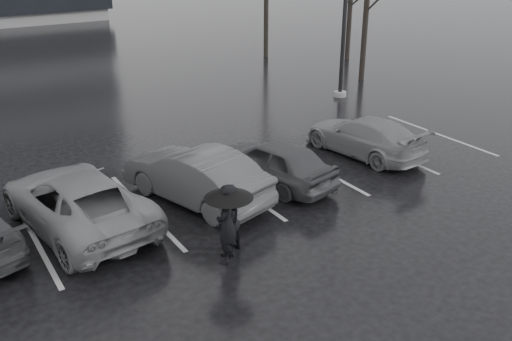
{
  "coord_description": "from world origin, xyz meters",
  "views": [
    {
      "loc": [
        -6.81,
        -10.39,
        6.84
      ],
      "look_at": [
        0.32,
        1.0,
        1.1
      ],
      "focal_mm": 40.0,
      "sensor_mm": 36.0,
      "label": 1
    }
  ],
  "objects_px": {
    "car_west_b": "(77,201)",
    "pedestrian_right": "(227,222)",
    "car_main": "(274,162)",
    "car_east": "(364,136)",
    "car_west_a": "(195,175)",
    "pedestrian_left": "(227,224)"
  },
  "relations": [
    {
      "from": "car_main",
      "to": "pedestrian_right",
      "type": "height_order",
      "value": "pedestrian_right"
    },
    {
      "from": "car_east",
      "to": "car_west_a",
      "type": "bearing_deg",
      "value": -5.42
    },
    {
      "from": "car_main",
      "to": "pedestrian_left",
      "type": "bearing_deg",
      "value": 29.76
    },
    {
      "from": "car_west_a",
      "to": "car_west_b",
      "type": "relative_size",
      "value": 0.88
    },
    {
      "from": "car_main",
      "to": "car_west_b",
      "type": "bearing_deg",
      "value": -16.83
    },
    {
      "from": "car_east",
      "to": "pedestrian_left",
      "type": "relative_size",
      "value": 2.3
    },
    {
      "from": "car_main",
      "to": "car_west_a",
      "type": "height_order",
      "value": "car_west_a"
    },
    {
      "from": "car_main",
      "to": "pedestrian_right",
      "type": "bearing_deg",
      "value": 28.26
    },
    {
      "from": "car_main",
      "to": "car_east",
      "type": "distance_m",
      "value": 3.79
    },
    {
      "from": "car_east",
      "to": "car_west_b",
      "type": "bearing_deg",
      "value": -7.44
    },
    {
      "from": "car_west_a",
      "to": "pedestrian_right",
      "type": "distance_m",
      "value": 2.87
    },
    {
      "from": "car_main",
      "to": "car_west_b",
      "type": "xyz_separation_m",
      "value": [
        -5.53,
        0.39,
        0.04
      ]
    },
    {
      "from": "car_west_a",
      "to": "pedestrian_right",
      "type": "relative_size",
      "value": 2.89
    },
    {
      "from": "car_main",
      "to": "car_west_b",
      "type": "relative_size",
      "value": 0.77
    },
    {
      "from": "car_west_a",
      "to": "pedestrian_left",
      "type": "xyz_separation_m",
      "value": [
        -0.78,
        -3.09,
        0.19
      ]
    },
    {
      "from": "car_west_b",
      "to": "pedestrian_right",
      "type": "xyz_separation_m",
      "value": [
        2.5,
        -3.03,
        0.07
      ]
    },
    {
      "from": "car_east",
      "to": "pedestrian_right",
      "type": "relative_size",
      "value": 2.74
    },
    {
      "from": "car_west_b",
      "to": "car_east",
      "type": "xyz_separation_m",
      "value": [
        9.3,
        -0.02,
        -0.09
      ]
    },
    {
      "from": "car_main",
      "to": "pedestrian_right",
      "type": "xyz_separation_m",
      "value": [
        -3.03,
        -2.64,
        0.11
      ]
    },
    {
      "from": "pedestrian_left",
      "to": "pedestrian_right",
      "type": "distance_m",
      "value": 0.36
    },
    {
      "from": "car_west_b",
      "to": "pedestrian_right",
      "type": "bearing_deg",
      "value": 120.77
    },
    {
      "from": "car_east",
      "to": "car_main",
      "type": "bearing_deg",
      "value": -1.62
    }
  ]
}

